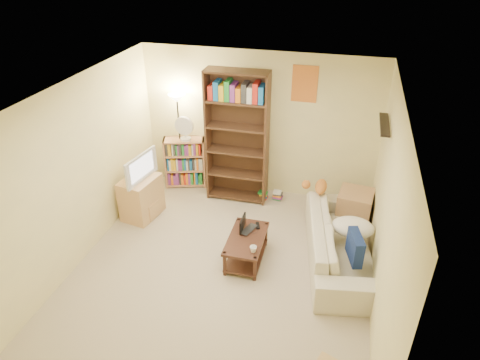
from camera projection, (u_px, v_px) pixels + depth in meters
The scene contains 18 objects.
room at pixel (220, 167), 5.16m from camera, with size 4.50×4.54×2.52m.
sofa at pixel (340, 242), 5.99m from camera, with size 1.19×2.27×0.63m, color beige.
navy_pillow at pixel (355, 247), 5.43m from camera, with size 0.41×0.12×0.37m, color navy.
cream_blanket at pixel (353, 227), 5.91m from camera, with size 0.58×0.41×0.25m, color white.
tabby_cat at pixel (318, 186), 6.52m from camera, with size 0.50×0.24×0.17m.
coffee_table at pixel (246, 245), 6.03m from camera, with size 0.50×0.89×0.39m.
laptop at pixel (251, 231), 6.07m from camera, with size 0.28×0.35×0.02m, color black.
laptop_screen at pixel (243, 223), 6.04m from camera, with size 0.01×0.29×0.20m, color white.
mug at pixel (253, 249), 5.66m from camera, with size 0.10×0.10×0.09m, color white.
tv_remote at pixel (258, 226), 6.17m from camera, with size 0.05×0.16×0.02m, color black.
tv_stand at pixel (141, 197), 6.94m from camera, with size 0.46×0.64×0.69m, color tan.
television at pixel (137, 167), 6.65m from camera, with size 0.23×0.77×0.44m, color black.
tall_bookshelf at pixel (237, 135), 6.99m from camera, with size 1.02×0.35×2.26m.
short_bookshelf at pixel (185, 162), 7.74m from camera, with size 0.77×0.49×0.92m.
desk_fan at pixel (184, 128), 7.34m from camera, with size 0.33×0.18×0.44m.
floor_lamp at pixel (178, 114), 7.29m from camera, with size 0.29×0.29×1.74m.
side_table at pixel (354, 209), 6.75m from camera, with size 0.51×0.51×0.59m, color tan.
book_stacks at pixel (271, 195), 7.49m from camera, with size 0.41×0.15×0.17m.
Camera 1 is at (1.39, -4.32, 4.08)m, focal length 32.00 mm.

